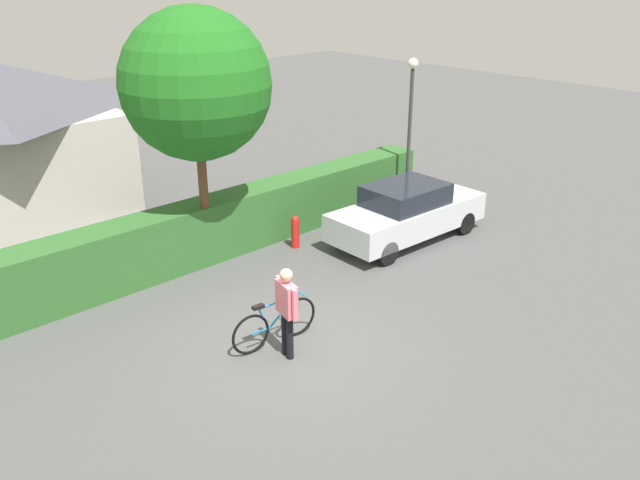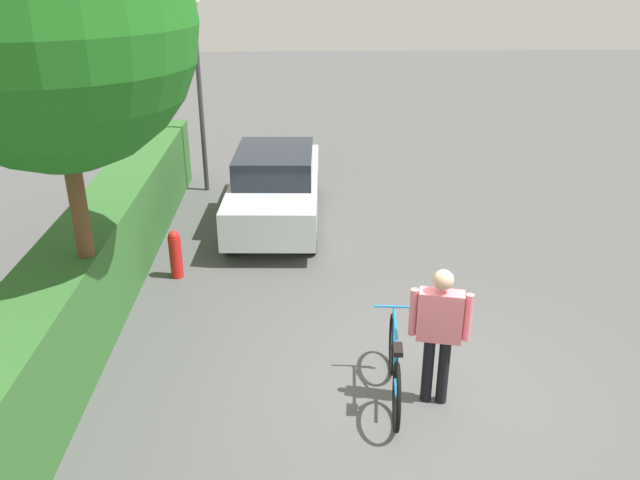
% 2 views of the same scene
% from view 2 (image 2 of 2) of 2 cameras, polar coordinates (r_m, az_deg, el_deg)
% --- Properties ---
extents(ground_plane, '(60.00, 60.00, 0.00)m').
position_cam_2_polar(ground_plane, '(8.03, 8.37, -12.81)').
color(ground_plane, '#4E4E4E').
extents(hedge_row, '(16.17, 0.90, 1.40)m').
position_cam_2_polar(hedge_row, '(8.07, -23.41, -8.60)').
color(hedge_row, '#2F632A').
rests_on(hedge_row, ground).
extents(parked_car_near, '(4.29, 1.79, 1.47)m').
position_cam_2_polar(parked_car_near, '(12.34, -3.99, 4.86)').
color(parked_car_near, silver).
rests_on(parked_car_near, ground).
extents(bicycle, '(1.80, 0.50, 0.93)m').
position_cam_2_polar(bicycle, '(7.61, 6.67, -11.17)').
color(bicycle, black).
rests_on(bicycle, ground).
extents(person_rider, '(0.31, 0.67, 1.71)m').
position_cam_2_polar(person_rider, '(7.29, 10.60, -7.62)').
color(person_rider, black).
rests_on(person_rider, ground).
extents(street_lamp, '(0.28, 0.28, 4.12)m').
position_cam_2_polar(street_lamp, '(13.90, -10.85, 14.90)').
color(street_lamp, '#38383D').
rests_on(street_lamp, ground).
extents(tree_kerbside, '(3.19, 3.19, 5.71)m').
position_cam_2_polar(tree_kerbside, '(7.72, -23.04, 17.20)').
color(tree_kerbside, brown).
rests_on(tree_kerbside, ground).
extents(fire_hydrant, '(0.20, 0.20, 0.81)m').
position_cam_2_polar(fire_hydrant, '(10.50, -12.78, -1.19)').
color(fire_hydrant, red).
rests_on(fire_hydrant, ground).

